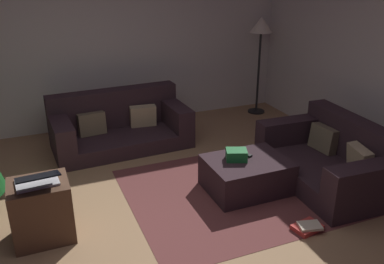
% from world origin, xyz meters
% --- Properties ---
extents(ground_plane, '(6.40, 6.40, 0.00)m').
position_xyz_m(ground_plane, '(0.00, 0.00, 0.00)').
color(ground_plane, '#93704C').
extents(rear_partition, '(6.40, 0.12, 2.60)m').
position_xyz_m(rear_partition, '(0.00, 3.14, 1.30)').
color(rear_partition, beige).
rests_on(rear_partition, ground_plane).
extents(couch_left, '(1.85, 0.98, 0.73)m').
position_xyz_m(couch_left, '(0.21, 2.26, 0.28)').
color(couch_left, '#2D1E23').
rests_on(couch_left, ground_plane).
extents(couch_right, '(1.07, 1.64, 0.71)m').
position_xyz_m(couch_right, '(2.25, 0.29, 0.27)').
color(couch_right, '#2D1E23').
rests_on(couch_right, ground_plane).
extents(ottoman, '(0.88, 0.68, 0.36)m').
position_xyz_m(ottoman, '(1.22, 0.48, 0.18)').
color(ottoman, '#2D1E23').
rests_on(ottoman, ground_plane).
extents(gift_box, '(0.27, 0.25, 0.12)m').
position_xyz_m(gift_box, '(1.11, 0.53, 0.42)').
color(gift_box, '#19662D').
rests_on(gift_box, ottoman).
extents(tv_remote, '(0.10, 0.17, 0.02)m').
position_xyz_m(tv_remote, '(1.27, 0.60, 0.38)').
color(tv_remote, black).
rests_on(tv_remote, ottoman).
extents(side_table, '(0.52, 0.44, 0.57)m').
position_xyz_m(side_table, '(-0.93, 0.43, 0.28)').
color(side_table, '#4C3323').
rests_on(side_table, ground_plane).
extents(laptop, '(0.38, 0.44, 0.19)m').
position_xyz_m(laptop, '(-0.93, 0.37, 0.63)').
color(laptop, silver).
rests_on(laptop, side_table).
extents(book_stack, '(0.30, 0.25, 0.07)m').
position_xyz_m(book_stack, '(1.39, -0.42, 0.03)').
color(book_stack, '#B7332D').
rests_on(book_stack, ground_plane).
extents(corner_lamp, '(0.36, 0.36, 1.58)m').
position_xyz_m(corner_lamp, '(2.67, 2.70, 1.34)').
color(corner_lamp, black).
rests_on(corner_lamp, ground_plane).
extents(area_rug, '(2.60, 2.00, 0.01)m').
position_xyz_m(area_rug, '(1.22, 0.48, 0.00)').
color(area_rug, brown).
rests_on(area_rug, ground_plane).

